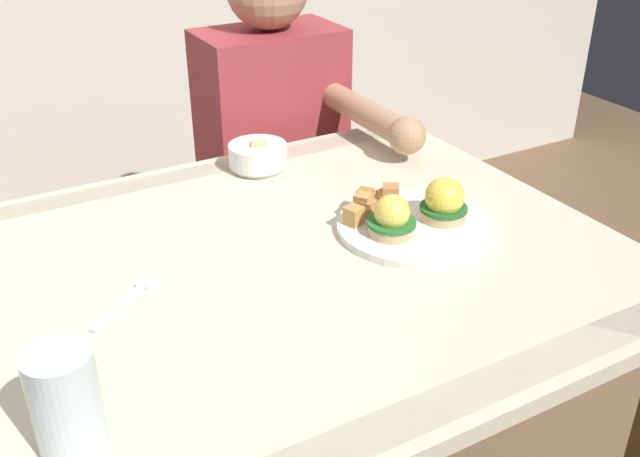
{
  "coord_description": "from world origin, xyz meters",
  "views": [
    {
      "loc": [
        -0.4,
        -0.92,
        1.35
      ],
      "look_at": [
        0.12,
        0.0,
        0.78
      ],
      "focal_mm": 40.85,
      "sensor_mm": 36.0,
      "label": 1
    }
  ],
  "objects_px": {
    "water_glass_far": "(67,406)",
    "eggs_benedict_plate": "(414,218)",
    "fruit_bowl": "(258,155)",
    "dining_table": "(259,321)",
    "fork": "(129,298)",
    "diner_person": "(279,153)"
  },
  "relations": [
    {
      "from": "fork",
      "to": "water_glass_far",
      "type": "xyz_separation_m",
      "value": [
        -0.14,
        -0.26,
        0.06
      ]
    },
    {
      "from": "fruit_bowl",
      "to": "eggs_benedict_plate",
      "type": "bearing_deg",
      "value": -71.53
    },
    {
      "from": "dining_table",
      "to": "eggs_benedict_plate",
      "type": "bearing_deg",
      "value": -4.23
    },
    {
      "from": "fork",
      "to": "eggs_benedict_plate",
      "type": "bearing_deg",
      "value": -3.68
    },
    {
      "from": "dining_table",
      "to": "fork",
      "type": "xyz_separation_m",
      "value": [
        -0.21,
        0.01,
        0.11
      ]
    },
    {
      "from": "water_glass_far",
      "to": "diner_person",
      "type": "bearing_deg",
      "value": 51.32
    },
    {
      "from": "dining_table",
      "to": "fruit_bowl",
      "type": "relative_size",
      "value": 10.0
    },
    {
      "from": "fork",
      "to": "diner_person",
      "type": "distance_m",
      "value": 0.81
    },
    {
      "from": "eggs_benedict_plate",
      "to": "fork",
      "type": "bearing_deg",
      "value": 176.32
    },
    {
      "from": "water_glass_far",
      "to": "eggs_benedict_plate",
      "type": "bearing_deg",
      "value": 19.78
    },
    {
      "from": "dining_table",
      "to": "eggs_benedict_plate",
      "type": "height_order",
      "value": "eggs_benedict_plate"
    },
    {
      "from": "eggs_benedict_plate",
      "to": "diner_person",
      "type": "xyz_separation_m",
      "value": [
        0.05,
        0.62,
        -0.11
      ]
    },
    {
      "from": "fork",
      "to": "diner_person",
      "type": "xyz_separation_m",
      "value": [
        0.54,
        0.59,
        -0.09
      ]
    },
    {
      "from": "fruit_bowl",
      "to": "dining_table",
      "type": "bearing_deg",
      "value": -115.54
    },
    {
      "from": "fork",
      "to": "fruit_bowl",
      "type": "bearing_deg",
      "value": 42.38
    },
    {
      "from": "eggs_benedict_plate",
      "to": "diner_person",
      "type": "distance_m",
      "value": 0.63
    },
    {
      "from": "fork",
      "to": "diner_person",
      "type": "bearing_deg",
      "value": 47.4
    },
    {
      "from": "dining_table",
      "to": "diner_person",
      "type": "distance_m",
      "value": 0.69
    },
    {
      "from": "eggs_benedict_plate",
      "to": "dining_table",
      "type": "bearing_deg",
      "value": 175.77
    },
    {
      "from": "dining_table",
      "to": "fork",
      "type": "bearing_deg",
      "value": 177.1
    },
    {
      "from": "dining_table",
      "to": "water_glass_far",
      "type": "height_order",
      "value": "water_glass_far"
    },
    {
      "from": "dining_table",
      "to": "water_glass_far",
      "type": "distance_m",
      "value": 0.46
    }
  ]
}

